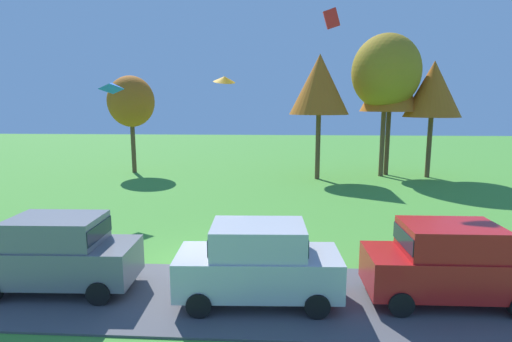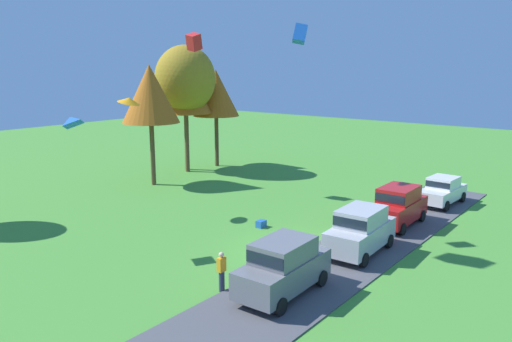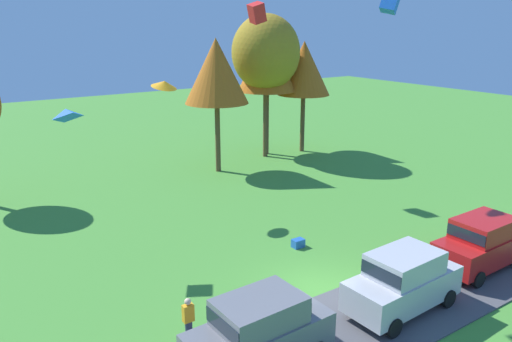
{
  "view_description": "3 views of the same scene",
  "coord_description": "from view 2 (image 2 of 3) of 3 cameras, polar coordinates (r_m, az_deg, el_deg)",
  "views": [
    {
      "loc": [
        2.34,
        -13.51,
        5.66
      ],
      "look_at": [
        1.17,
        6.32,
        2.31
      ],
      "focal_mm": 28.0,
      "sensor_mm": 36.0,
      "label": 1
    },
    {
      "loc": [
        -19.78,
        -13.22,
        9.13
      ],
      "look_at": [
        1.36,
        3.4,
        3.46
      ],
      "focal_mm": 35.0,
      "sensor_mm": 36.0,
      "label": 2
    },
    {
      "loc": [
        -11.69,
        -13.23,
        10.2
      ],
      "look_at": [
        0.94,
        5.48,
        3.48
      ],
      "focal_mm": 35.0,
      "sensor_mm": 36.0,
      "label": 3
    }
  ],
  "objects": [
    {
      "name": "car_suv_mid_row",
      "position": [
        20.44,
        3.13,
        -10.65
      ],
      "size": [
        4.66,
        2.17,
        2.28
      ],
      "color": "slate",
      "rests_on": "ground"
    },
    {
      "name": "pavement_strip",
      "position": [
        24.24,
        9.29,
        -10.31
      ],
      "size": [
        36.0,
        4.4,
        0.06
      ],
      "primitive_type": "cube",
      "color": "#4C4C51",
      "rests_on": "ground"
    },
    {
      "name": "tree_center_back",
      "position": [
        39.05,
        -12.01,
        8.58
      ],
      "size": [
        4.39,
        4.39,
        9.27
      ],
      "color": "brown",
      "rests_on": "ground"
    },
    {
      "name": "person_beside_suv",
      "position": [
        20.9,
        -3.96,
        -11.38
      ],
      "size": [
        0.36,
        0.24,
        1.71
      ],
      "color": "#2D334C",
      "rests_on": "ground"
    },
    {
      "name": "tree_far_right",
      "position": [
        45.9,
        -4.6,
        8.86
      ],
      "size": [
        4.2,
        4.2,
        8.86
      ],
      "color": "brown",
      "rests_on": "ground"
    },
    {
      "name": "kite_delta_near_flag",
      "position": [
        30.79,
        -14.31,
        7.82
      ],
      "size": [
        1.78,
        1.8,
        0.63
      ],
      "primitive_type": "cone",
      "rotation": [
        0.22,
        0.0,
        0.38
      ],
      "color": "orange"
    },
    {
      "name": "kite_box_trailing_tail",
      "position": [
        37.19,
        5.05,
        15.33
      ],
      "size": [
        1.55,
        1.2,
        1.55
      ],
      "primitive_type": "cube",
      "rotation": [
        0.2,
        0.3,
        0.62
      ],
      "color": "blue"
    },
    {
      "name": "ground_plane",
      "position": [
        25.48,
        4.18,
        -9.12
      ],
      "size": [
        120.0,
        120.0,
        0.0
      ],
      "primitive_type": "plane",
      "color": "#478E33"
    },
    {
      "name": "cooler_box",
      "position": [
        28.95,
        0.59,
        -6.06
      ],
      "size": [
        0.56,
        0.4,
        0.4
      ],
      "primitive_type": "cube",
      "color": "blue",
      "rests_on": "ground"
    },
    {
      "name": "tree_right_of_center",
      "position": [
        44.43,
        -8.11,
        9.45
      ],
      "size": [
        4.56,
        4.56,
        9.63
      ],
      "color": "brown",
      "rests_on": "ground"
    },
    {
      "name": "kite_diamond_mid_center",
      "position": [
        25.11,
        -20.46,
        5.36
      ],
      "size": [
        1.15,
        1.03,
        0.72
      ],
      "primitive_type": "pyramid",
      "rotation": [
        -0.54,
        0.0,
        0.21
      ],
      "color": "blue"
    },
    {
      "name": "car_sedan_far_end",
      "position": [
        35.55,
        20.54,
        -2.02
      ],
      "size": [
        4.49,
        2.13,
        1.84
      ],
      "color": "white",
      "rests_on": "ground"
    },
    {
      "name": "car_suv_by_flagpole",
      "position": [
        25.18,
        11.86,
        -6.48
      ],
      "size": [
        4.68,
        2.2,
        2.28
      ],
      "color": "#B7B7BC",
      "rests_on": "ground"
    },
    {
      "name": "tree_lone_near",
      "position": [
        43.57,
        -8.09,
        10.35
      ],
      "size": [
        5.16,
        5.16,
        10.9
      ],
      "color": "brown",
      "rests_on": "ground"
    },
    {
      "name": "car_suv_near_entrance",
      "position": [
        30.03,
        15.93,
        -3.69
      ],
      "size": [
        4.62,
        2.09,
        2.28
      ],
      "color": "red",
      "rests_on": "ground"
    },
    {
      "name": "kite_box_low_drifter",
      "position": [
        35.71,
        -7.1,
        14.42
      ],
      "size": [
        1.1,
        1.01,
        1.37
      ],
      "primitive_type": "cube",
      "rotation": [
        -0.2,
        0.3,
        3.03
      ],
      "color": "red"
    }
  ]
}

